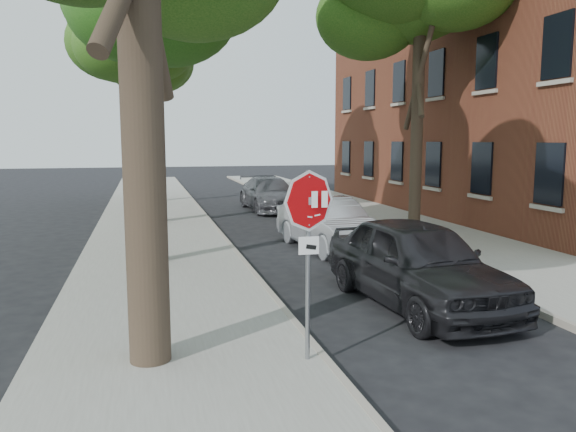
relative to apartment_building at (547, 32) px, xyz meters
name	(u,v)px	position (x,y,z in m)	size (l,w,h in m)	color
ground	(355,362)	(-14.00, -14.00, -7.65)	(120.00, 120.00, 0.00)	black
sidewalk_left	(155,232)	(-16.50, -2.00, -7.59)	(4.00, 55.00, 0.12)	gray
sidewalk_right	(389,223)	(-8.00, -2.00, -7.59)	(4.00, 55.00, 0.12)	gray
curb_left	(216,229)	(-14.45, -2.00, -7.59)	(0.12, 55.00, 0.13)	#9E9384
curb_right	(337,224)	(-10.05, -2.00, -7.59)	(0.12, 55.00, 0.13)	#9E9384
apartment_building	(547,32)	(0.00, 0.00, 0.00)	(12.20, 20.20, 15.30)	brown
stop_sign	(309,229)	(-14.70, -14.03, -5.71)	(0.76, 0.34, 2.61)	gray
tree_mid_b	(149,1)	(-16.42, 0.12, 0.34)	(5.88, 5.46, 10.36)	black
tree_far	(142,53)	(-16.72, 7.11, -0.44)	(5.29, 4.91, 9.33)	black
tree_right	(418,12)	(-8.02, -3.89, -0.44)	(5.29, 4.91, 9.33)	black
car_a	(417,263)	(-11.88, -11.70, -6.82)	(1.96, 4.87, 1.66)	black
car_b	(328,224)	(-11.76, -6.10, -6.91)	(1.57, 4.50, 1.48)	#A4A6AC
car_c	(270,194)	(-11.40, 3.21, -6.93)	(2.04, 5.02, 1.46)	#504F55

